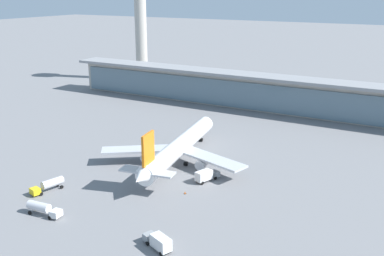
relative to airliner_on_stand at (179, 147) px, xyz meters
The scene contains 11 objects.
ground_plane 5.64m from the airliner_on_stand, 144.26° to the right, with size 1200.00×1200.00×0.00m, color slate.
airliner_on_stand is the anchor object (origin of this frame).
service_truck_near_nose_grey 13.55m from the airliner_on_stand, 99.69° to the right, with size 3.27×6.90×2.70m.
service_truck_under_wing_grey 15.63m from the airliner_on_stand, 30.66° to the right, with size 4.62×7.65×3.10m.
service_truck_mid_apron_blue 15.85m from the airliner_on_stand, 164.07° to the left, with size 3.06×2.06×2.05m.
service_truck_by_tail_yellow 37.78m from the airliner_on_stand, 119.92° to the right, with size 4.39×8.89×2.95m.
service_truck_on_taxiway_grey 46.20m from the airliner_on_stand, 64.04° to the right, with size 7.63×4.89×3.10m.
service_truck_at_far_stand_white 43.85m from the airliner_on_stand, 103.68° to the right, with size 8.77×3.18×2.95m.
terminal_building 69.37m from the airliner_on_stand, 91.96° to the left, with size 183.60×12.80×15.20m.
control_tower 133.83m from the airliner_on_stand, 129.92° to the left, with size 12.00×12.00×65.40m.
safety_cone_alpha 21.60m from the airliner_on_stand, 54.84° to the right, with size 0.62×0.62×0.70m.
Camera 1 is at (66.03, -104.04, 48.93)m, focal length 42.01 mm.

